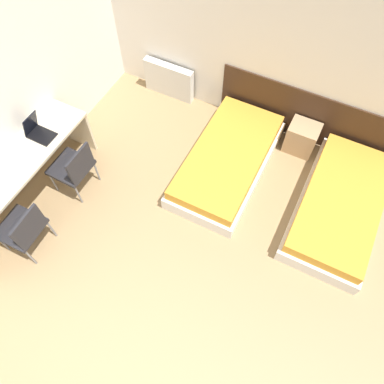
# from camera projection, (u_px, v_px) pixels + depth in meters

# --- Properties ---
(wall_back) EXTENTS (5.48, 0.05, 2.70)m
(wall_back) POSITION_uv_depth(u_px,v_px,m) (262.00, 41.00, 4.64)
(wall_back) COLOR white
(wall_back) RESTS_ON ground_plane
(wall_left) EXTENTS (0.05, 5.20, 2.70)m
(wall_left) POSITION_uv_depth(u_px,v_px,m) (4.00, 91.00, 4.19)
(wall_left) COLOR white
(wall_left) RESTS_ON ground_plane
(headboard_panel) EXTENTS (2.66, 0.03, 0.86)m
(headboard_panel) POSITION_uv_depth(u_px,v_px,m) (310.00, 118.00, 5.20)
(headboard_panel) COLOR #382316
(headboard_panel) RESTS_ON ground_plane
(bed_near_window) EXTENTS (0.99, 1.95, 0.37)m
(bed_near_window) POSITION_uv_depth(u_px,v_px,m) (227.00, 161.00, 5.13)
(bed_near_window) COLOR silver
(bed_near_window) RESTS_ON ground_plane
(bed_near_door) EXTENTS (0.99, 1.95, 0.37)m
(bed_near_door) POSITION_uv_depth(u_px,v_px,m) (340.00, 206.00, 4.76)
(bed_near_door) COLOR silver
(bed_near_door) RESTS_ON ground_plane
(nightstand) EXTENTS (0.41, 0.34, 0.46)m
(nightstand) POSITION_uv_depth(u_px,v_px,m) (302.00, 138.00, 5.28)
(nightstand) COLOR tan
(nightstand) RESTS_ON ground_plane
(radiator) EXTENTS (0.81, 0.12, 0.56)m
(radiator) POSITION_uv_depth(u_px,v_px,m) (169.00, 80.00, 5.81)
(radiator) COLOR silver
(radiator) RESTS_ON ground_plane
(desk) EXTENTS (0.54, 2.25, 0.76)m
(desk) POSITION_uv_depth(u_px,v_px,m) (17.00, 176.00, 4.49)
(desk) COLOR beige
(desk) RESTS_ON ground_plane
(chair_near_laptop) EXTENTS (0.47, 0.47, 0.83)m
(chair_near_laptop) POSITION_uv_depth(u_px,v_px,m) (74.00, 167.00, 4.72)
(chair_near_laptop) COLOR #232328
(chair_near_laptop) RESTS_ON ground_plane
(chair_near_notebook) EXTENTS (0.48, 0.48, 0.83)m
(chair_near_notebook) POSITION_uv_depth(u_px,v_px,m) (23.00, 228.00, 4.28)
(chair_near_notebook) COLOR #232328
(chair_near_notebook) RESTS_ON ground_plane
(laptop) EXTENTS (0.32, 0.23, 0.32)m
(laptop) POSITION_uv_depth(u_px,v_px,m) (38.00, 131.00, 4.57)
(laptop) COLOR black
(laptop) RESTS_ON desk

